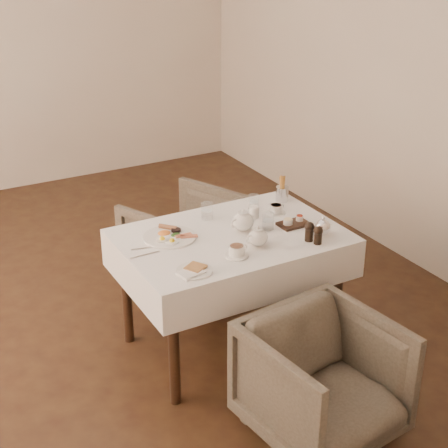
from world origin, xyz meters
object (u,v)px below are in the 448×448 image
armchair_near (323,381)px  breakfast_plate (170,236)px  table (231,253)px  teapot_centre (243,220)px  armchair_far (188,242)px

armchair_near → breakfast_plate: bearing=101.3°
table → teapot_centre: 0.21m
table → breakfast_plate: breakfast_plate is taller
armchair_far → breakfast_plate: size_ratio=2.41×
teapot_centre → armchair_near: bearing=-106.6°
armchair_far → breakfast_plate: 0.90m
table → teapot_centre: bearing=9.9°
breakfast_plate → teapot_centre: bearing=-32.3°
armchair_near → armchair_far: armchair_far is taller
table → breakfast_plate: (-0.33, 0.14, 0.13)m
table → armchair_near: size_ratio=1.82×
armchair_far → teapot_centre: teapot_centre is taller
armchair_near → breakfast_plate: 1.19m
table → breakfast_plate: size_ratio=4.18×
table → breakfast_plate: 0.38m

